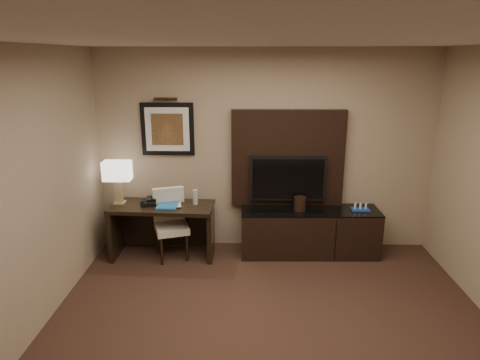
{
  "coord_description": "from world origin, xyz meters",
  "views": [
    {
      "loc": [
        -0.21,
        -3.13,
        2.59
      ],
      "look_at": [
        -0.32,
        1.8,
        1.15
      ],
      "focal_mm": 32.0,
      "sensor_mm": 36.0,
      "label": 1
    }
  ],
  "objects_px": {
    "desk_phone": "(148,201)",
    "water_bottle": "(195,197)",
    "tv": "(288,178)",
    "desk": "(163,230)",
    "minibar_tray": "(360,207)",
    "credenza": "(309,232)",
    "ice_bucket": "(300,204)",
    "desk_chair": "(172,227)",
    "table_lamp": "(118,181)"
  },
  "relations": [
    {
      "from": "desk_phone",
      "to": "water_bottle",
      "type": "xyz_separation_m",
      "value": [
        0.61,
        0.04,
        0.05
      ]
    },
    {
      "from": "tv",
      "to": "desk",
      "type": "bearing_deg",
      "value": -171.73
    },
    {
      "from": "desk",
      "to": "tv",
      "type": "xyz_separation_m",
      "value": [
        1.65,
        0.24,
        0.66
      ]
    },
    {
      "from": "minibar_tray",
      "to": "desk_phone",
      "type": "bearing_deg",
      "value": -177.93
    },
    {
      "from": "credenza",
      "to": "ice_bucket",
      "type": "height_order",
      "value": "ice_bucket"
    },
    {
      "from": "credenza",
      "to": "desk_chair",
      "type": "height_order",
      "value": "desk_chair"
    },
    {
      "from": "water_bottle",
      "to": "minibar_tray",
      "type": "relative_size",
      "value": 0.84
    },
    {
      "from": "desk_phone",
      "to": "tv",
      "type": "bearing_deg",
      "value": -4.97
    },
    {
      "from": "water_bottle",
      "to": "credenza",
      "type": "bearing_deg",
      "value": 2.11
    },
    {
      "from": "desk_phone",
      "to": "ice_bucket",
      "type": "bearing_deg",
      "value": -10.06
    },
    {
      "from": "desk_phone",
      "to": "desk",
      "type": "bearing_deg",
      "value": -12.64
    },
    {
      "from": "desk_chair",
      "to": "water_bottle",
      "type": "xyz_separation_m",
      "value": [
        0.31,
        0.11,
        0.38
      ]
    },
    {
      "from": "tv",
      "to": "table_lamp",
      "type": "bearing_deg",
      "value": -175.46
    },
    {
      "from": "ice_bucket",
      "to": "desk_chair",
      "type": "bearing_deg",
      "value": -174.89
    },
    {
      "from": "desk_phone",
      "to": "credenza",
      "type": "bearing_deg",
      "value": -9.77
    },
    {
      "from": "credenza",
      "to": "minibar_tray",
      "type": "distance_m",
      "value": 0.75
    },
    {
      "from": "tv",
      "to": "table_lamp",
      "type": "distance_m",
      "value": 2.23
    },
    {
      "from": "credenza",
      "to": "desk_phone",
      "type": "relative_size",
      "value": 9.4
    },
    {
      "from": "desk",
      "to": "minibar_tray",
      "type": "relative_size",
      "value": 5.75
    },
    {
      "from": "desk_chair",
      "to": "minibar_tray",
      "type": "xyz_separation_m",
      "value": [
        2.48,
        0.17,
        0.24
      ]
    },
    {
      "from": "water_bottle",
      "to": "minibar_tray",
      "type": "bearing_deg",
      "value": 1.5
    },
    {
      "from": "tv",
      "to": "credenza",
      "type": "bearing_deg",
      "value": -24.97
    },
    {
      "from": "desk_chair",
      "to": "water_bottle",
      "type": "height_order",
      "value": "water_bottle"
    },
    {
      "from": "desk_chair",
      "to": "ice_bucket",
      "type": "distance_m",
      "value": 1.71
    },
    {
      "from": "tv",
      "to": "desk_chair",
      "type": "height_order",
      "value": "tv"
    },
    {
      "from": "water_bottle",
      "to": "desk_phone",
      "type": "bearing_deg",
      "value": -175.9
    },
    {
      "from": "table_lamp",
      "to": "minibar_tray",
      "type": "bearing_deg",
      "value": 0.67
    },
    {
      "from": "desk_chair",
      "to": "minibar_tray",
      "type": "bearing_deg",
      "value": -15.08
    },
    {
      "from": "desk_phone",
      "to": "minibar_tray",
      "type": "bearing_deg",
      "value": -10.38
    },
    {
      "from": "credenza",
      "to": "table_lamp",
      "type": "xyz_separation_m",
      "value": [
        -2.52,
        -0.04,
        0.7
      ]
    },
    {
      "from": "minibar_tray",
      "to": "tv",
      "type": "bearing_deg",
      "value": 171.73
    },
    {
      "from": "tv",
      "to": "desk_chair",
      "type": "relative_size",
      "value": 1.17
    },
    {
      "from": "desk",
      "to": "credenza",
      "type": "bearing_deg",
      "value": 6.22
    },
    {
      "from": "tv",
      "to": "ice_bucket",
      "type": "relative_size",
      "value": 5.5
    },
    {
      "from": "table_lamp",
      "to": "tv",
      "type": "bearing_deg",
      "value": 4.54
    },
    {
      "from": "desk_chair",
      "to": "table_lamp",
      "type": "xyz_separation_m",
      "value": [
        -0.7,
        0.13,
        0.58
      ]
    },
    {
      "from": "desk",
      "to": "desk_chair",
      "type": "distance_m",
      "value": 0.16
    },
    {
      "from": "desk_phone",
      "to": "minibar_tray",
      "type": "distance_m",
      "value": 2.78
    },
    {
      "from": "desk",
      "to": "credenza",
      "type": "relative_size",
      "value": 0.73
    },
    {
      "from": "credenza",
      "to": "desk_chair",
      "type": "bearing_deg",
      "value": -175.9
    },
    {
      "from": "desk_chair",
      "to": "ice_bucket",
      "type": "xyz_separation_m",
      "value": [
        1.68,
        0.15,
        0.29
      ]
    },
    {
      "from": "credenza",
      "to": "ice_bucket",
      "type": "relative_size",
      "value": 10.03
    },
    {
      "from": "tv",
      "to": "minibar_tray",
      "type": "distance_m",
      "value": 1.03
    },
    {
      "from": "credenza",
      "to": "water_bottle",
      "type": "relative_size",
      "value": 9.31
    },
    {
      "from": "desk_chair",
      "to": "water_bottle",
      "type": "distance_m",
      "value": 0.5
    },
    {
      "from": "desk_chair",
      "to": "table_lamp",
      "type": "height_order",
      "value": "table_lamp"
    },
    {
      "from": "desk_chair",
      "to": "desk_phone",
      "type": "xyz_separation_m",
      "value": [
        -0.3,
        0.07,
        0.33
      ]
    },
    {
      "from": "desk",
      "to": "desk_chair",
      "type": "relative_size",
      "value": 1.55
    },
    {
      "from": "desk_chair",
      "to": "desk_phone",
      "type": "distance_m",
      "value": 0.45
    },
    {
      "from": "desk",
      "to": "water_bottle",
      "type": "height_order",
      "value": "water_bottle"
    }
  ]
}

